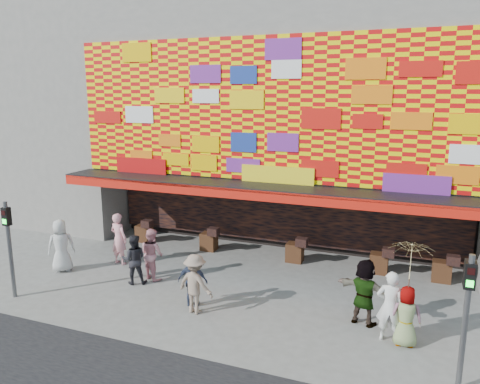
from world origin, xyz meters
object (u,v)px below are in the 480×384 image
at_px(signal_left, 9,239).
at_px(parasol, 411,262).
at_px(ped_c, 134,259).
at_px(ped_h, 390,306).
at_px(ped_a, 61,246).
at_px(ped_e, 193,281).
at_px(ped_g, 406,316).
at_px(ped_f, 365,292).
at_px(signal_right, 467,308).
at_px(ped_d, 195,284).
at_px(ped_b, 119,239).
at_px(ped_i, 152,254).

relative_size(signal_left, parasol, 1.56).
xyz_separation_m(ped_c, ped_h, (8.01, -0.70, 0.10)).
bearing_deg(parasol, signal_left, -172.75).
height_order(ped_a, ped_e, ped_a).
height_order(ped_e, ped_g, ped_g).
height_order(ped_f, ped_h, ped_h).
bearing_deg(ped_e, signal_right, 159.23).
distance_m(ped_g, parasol, 1.41).
bearing_deg(ped_h, ped_a, -4.92).
relative_size(ped_a, ped_d, 1.08).
xyz_separation_m(signal_right, ped_a, (-12.53, 2.22, -0.93)).
relative_size(ped_a, ped_b, 0.98).
distance_m(ped_e, ped_h, 5.48).
relative_size(ped_a, ped_f, 1.01).
height_order(signal_right, ped_d, signal_right).
bearing_deg(ped_g, ped_h, -20.42).
bearing_deg(ped_a, ped_e, 129.68).
distance_m(ped_e, ped_g, 5.88).
xyz_separation_m(signal_right, parasol, (-1.15, 1.43, 0.32)).
relative_size(ped_d, ped_f, 0.94).
bearing_deg(ped_e, ped_h, 171.70).
height_order(signal_right, ped_h, signal_right).
distance_m(ped_c, ped_d, 3.00).
bearing_deg(ped_g, ped_f, -41.17).
bearing_deg(ped_a, ped_d, 126.69).
relative_size(ped_b, ped_f, 1.04).
bearing_deg(ped_h, signal_right, 133.95).
distance_m(ped_c, ped_g, 8.45).
bearing_deg(ped_b, ped_f, -179.60).
bearing_deg(signal_left, parasol, 7.25).
bearing_deg(ped_i, signal_left, 64.22).
xyz_separation_m(signal_right, ped_i, (-9.23, 2.81, -0.99)).
xyz_separation_m(ped_a, ped_f, (10.29, -0.03, -0.01)).
bearing_deg(signal_right, ped_e, 168.20).
relative_size(signal_right, ped_i, 1.73).
relative_size(signal_left, ped_d, 1.74).
bearing_deg(ped_b, parasol, 177.10).
xyz_separation_m(ped_a, ped_d, (5.76, -1.10, -0.07)).
distance_m(signal_right, ped_d, 6.93).
bearing_deg(ped_f, ped_e, 24.79).
bearing_deg(ped_i, ped_f, -162.33).
relative_size(ped_e, ped_f, 0.84).
distance_m(ped_b, ped_c, 2.03).
relative_size(ped_a, parasol, 0.97).
bearing_deg(ped_f, ped_i, 11.16).
xyz_separation_m(ped_d, parasol, (5.62, 0.31, 1.32)).
height_order(signal_right, ped_a, signal_right).
height_order(ped_d, ped_i, ped_i).
height_order(ped_g, ped_h, ped_h).
xyz_separation_m(ped_a, ped_c, (2.97, 0.01, -0.10)).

